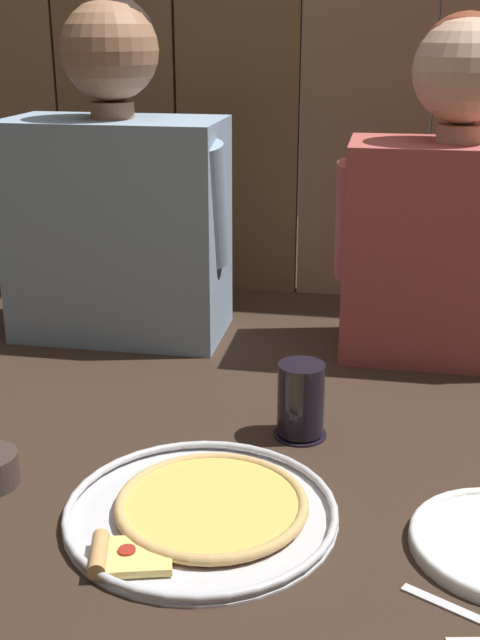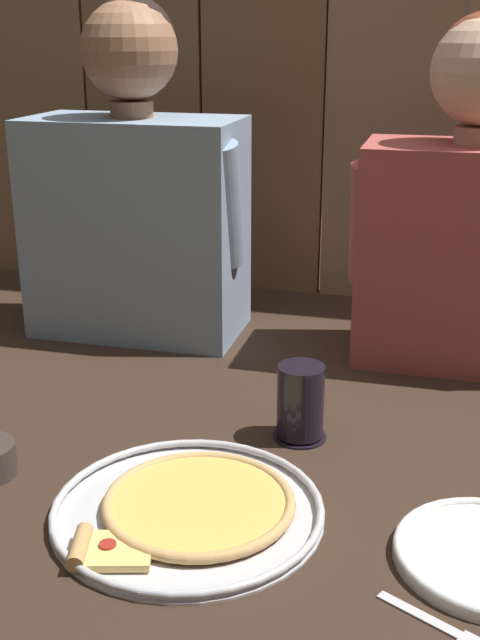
# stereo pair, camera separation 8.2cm
# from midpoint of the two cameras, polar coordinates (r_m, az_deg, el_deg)

# --- Properties ---
(ground_plane) EXTENTS (3.20, 3.20, 0.00)m
(ground_plane) POSITION_cam_midpoint_polar(r_m,az_deg,el_deg) (1.14, 0.97, -10.28)
(ground_plane) COLOR #332319
(pizza_tray) EXTENTS (0.34, 0.34, 0.03)m
(pizza_tray) POSITION_cam_midpoint_polar(r_m,az_deg,el_deg) (1.03, -1.11, -13.17)
(pizza_tray) COLOR silver
(pizza_tray) RESTS_ON ground
(drinking_glass) EXTENTS (0.08, 0.08, 0.11)m
(drinking_glass) POSITION_cam_midpoint_polar(r_m,az_deg,el_deg) (1.19, 6.29, -5.88)
(drinking_glass) COLOR black
(drinking_glass) RESTS_ON ground
(table_fork) EXTENTS (0.12, 0.07, 0.01)m
(table_fork) POSITION_cam_midpoint_polar(r_m,az_deg,el_deg) (0.91, 16.69, -20.01)
(table_fork) COLOR silver
(table_fork) RESTS_ON ground
(diner_left) EXTENTS (0.44, 0.22, 0.63)m
(diner_left) POSITION_cam_midpoint_polar(r_m,az_deg,el_deg) (1.56, -5.92, 9.03)
(diner_left) COLOR #849EB7
(diner_left) RESTS_ON ground
(diner_right) EXTENTS (0.41, 0.21, 0.60)m
(diner_right) POSITION_cam_midpoint_polar(r_m,az_deg,el_deg) (1.47, 17.56, 7.21)
(diner_right) COLOR #AD4C47
(diner_right) RESTS_ON ground
(wooden_backdrop_wall) EXTENTS (2.19, 0.03, 1.24)m
(wooden_backdrop_wall) POSITION_cam_midpoint_polar(r_m,az_deg,el_deg) (1.79, 7.75, 21.30)
(wooden_backdrop_wall) COLOR brown
(wooden_backdrop_wall) RESTS_ON ground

